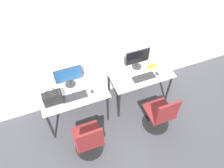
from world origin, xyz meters
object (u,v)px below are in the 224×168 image
monitor_left (69,76)px  office_chair_left (89,141)px  monitor_right (138,58)px  office_chair_right (160,115)px  mouse_left (92,91)px  keyboard_right (144,77)px  mouse_right (157,74)px  keyboard_left (75,97)px  handbag (53,98)px

monitor_left → office_chair_left: bearing=-89.1°
monitor_right → office_chair_right: (0.07, -0.87, -0.60)m
mouse_left → office_chair_right: 1.24m
keyboard_right → mouse_right: size_ratio=4.51×
keyboard_left → mouse_right: mouse_right is taller
mouse_right → handbag: bearing=178.4°
office_chair_left → mouse_right: (1.47, 0.58, 0.42)m
keyboard_left → mouse_left: mouse_left is taller
mouse_left → office_chair_right: office_chair_right is taller
mouse_right → office_chair_right: office_chair_right is taller
keyboard_left → handbag: handbag is taller
office_chair_right → handbag: 1.82m
keyboard_left → office_chair_right: bearing=-25.0°
office_chair_left → mouse_right: 1.63m
keyboard_left → keyboard_right: (1.22, -0.03, 0.00)m
keyboard_left → mouse_left: size_ratio=4.51×
mouse_left → mouse_right: (1.19, -0.03, 0.00)m
mouse_right → handbag: 1.81m
monitor_left → mouse_left: size_ratio=5.00×
keyboard_right → mouse_right: (0.25, -0.01, 0.01)m
keyboard_left → keyboard_right: same height
keyboard_left → office_chair_right: 1.49m
monitor_right → office_chair_right: bearing=-85.3°
keyboard_right → handbag: 1.56m
keyboard_left → monitor_right: size_ratio=0.90×
keyboard_right → office_chair_right: size_ratio=0.46×
monitor_right → monitor_left: bearing=179.0°
monitor_right → office_chair_right: size_ratio=0.51×
keyboard_left → mouse_left: 0.29m
mouse_left → office_chair_left: office_chair_left is taller
mouse_left → handbag: (-0.62, 0.02, 0.10)m
keyboard_right → office_chair_right: 0.71m
keyboard_left → monitor_right: bearing=12.4°
mouse_left → office_chair_right: bearing=-30.8°
office_chair_left → monitor_right: size_ratio=1.96×
mouse_left → office_chair_left: size_ratio=0.10×
keyboard_right → handbag: size_ratio=1.35×
mouse_right → keyboard_left: bearing=178.6°
monitor_left → keyboard_left: monitor_left is taller
monitor_left → keyboard_left: (0.00, -0.29, -0.19)m
monitor_left → keyboard_right: bearing=-14.4°
keyboard_left → mouse_right: (1.48, -0.03, 0.01)m
office_chair_left → handbag: 0.88m
monitor_left → office_chair_left: size_ratio=0.51×
office_chair_left → handbag: handbag is taller
monitor_right → handbag: (-1.56, -0.25, -0.09)m
mouse_left → keyboard_right: (0.93, -0.02, -0.01)m
monitor_left → handbag: monitor_left is taller
monitor_left → keyboard_left: size_ratio=1.11×
mouse_left → monitor_right: monitor_right is taller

